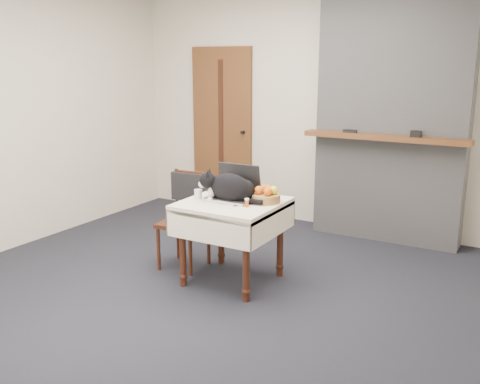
{
  "coord_description": "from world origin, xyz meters",
  "views": [
    {
      "loc": [
        2.27,
        -3.62,
        1.82
      ],
      "look_at": [
        0.19,
        0.0,
        0.8
      ],
      "focal_mm": 40.0,
      "sensor_mm": 36.0,
      "label": 1
    }
  ],
  "objects_px": {
    "side_table": "(232,214)",
    "chair": "(188,206)",
    "cat": "(231,188)",
    "door": "(222,130)",
    "laptop": "(234,190)",
    "cream_jar": "(198,194)",
    "pill_bottle": "(247,202)",
    "fruit_basket": "(266,196)"
  },
  "relations": [
    {
      "from": "door",
      "to": "cat",
      "type": "height_order",
      "value": "door"
    },
    {
      "from": "chair",
      "to": "fruit_basket",
      "type": "bearing_deg",
      "value": -6.07
    },
    {
      "from": "cat",
      "to": "fruit_basket",
      "type": "xyz_separation_m",
      "value": [
        0.26,
        0.12,
        -0.06
      ]
    },
    {
      "from": "cream_jar",
      "to": "fruit_basket",
      "type": "height_order",
      "value": "fruit_basket"
    },
    {
      "from": "side_table",
      "to": "cat",
      "type": "bearing_deg",
      "value": -155.97
    },
    {
      "from": "fruit_basket",
      "to": "chair",
      "type": "distance_m",
      "value": 0.83
    },
    {
      "from": "cat",
      "to": "pill_bottle",
      "type": "relative_size",
      "value": 8.16
    },
    {
      "from": "side_table",
      "to": "chair",
      "type": "height_order",
      "value": "chair"
    },
    {
      "from": "laptop",
      "to": "chair",
      "type": "relative_size",
      "value": 0.45
    },
    {
      "from": "side_table",
      "to": "cat",
      "type": "distance_m",
      "value": 0.23
    },
    {
      "from": "side_table",
      "to": "pill_bottle",
      "type": "relative_size",
      "value": 11.28
    },
    {
      "from": "laptop",
      "to": "cat",
      "type": "bearing_deg",
      "value": -80.39
    },
    {
      "from": "door",
      "to": "cat",
      "type": "distance_m",
      "value": 2.32
    },
    {
      "from": "cream_jar",
      "to": "fruit_basket",
      "type": "xyz_separation_m",
      "value": [
        0.55,
        0.18,
        0.02
      ]
    },
    {
      "from": "laptop",
      "to": "chair",
      "type": "distance_m",
      "value": 0.57
    },
    {
      "from": "door",
      "to": "chair",
      "type": "relative_size",
      "value": 2.3
    },
    {
      "from": "side_table",
      "to": "fruit_basket",
      "type": "relative_size",
      "value": 3.24
    },
    {
      "from": "pill_bottle",
      "to": "chair",
      "type": "distance_m",
      "value": 0.8
    },
    {
      "from": "cream_jar",
      "to": "chair",
      "type": "xyz_separation_m",
      "value": [
        -0.25,
        0.2,
        -0.18
      ]
    },
    {
      "from": "cat",
      "to": "fruit_basket",
      "type": "relative_size",
      "value": 2.35
    },
    {
      "from": "door",
      "to": "laptop",
      "type": "bearing_deg",
      "value": -55.6
    },
    {
      "from": "laptop",
      "to": "pill_bottle",
      "type": "height_order",
      "value": "laptop"
    },
    {
      "from": "pill_bottle",
      "to": "chair",
      "type": "bearing_deg",
      "value": 162.57
    },
    {
      "from": "cream_jar",
      "to": "laptop",
      "type": "bearing_deg",
      "value": 27.43
    },
    {
      "from": "cream_jar",
      "to": "chair",
      "type": "distance_m",
      "value": 0.37
    },
    {
      "from": "door",
      "to": "cream_jar",
      "type": "bearing_deg",
      "value": -63.48
    },
    {
      "from": "chair",
      "to": "laptop",
      "type": "bearing_deg",
      "value": -10.78
    },
    {
      "from": "side_table",
      "to": "cream_jar",
      "type": "bearing_deg",
      "value": -169.13
    },
    {
      "from": "pill_bottle",
      "to": "side_table",
      "type": "bearing_deg",
      "value": 154.08
    },
    {
      "from": "cream_jar",
      "to": "fruit_basket",
      "type": "relative_size",
      "value": 0.32
    },
    {
      "from": "cat",
      "to": "chair",
      "type": "height_order",
      "value": "cat"
    },
    {
      "from": "cat",
      "to": "pill_bottle",
      "type": "height_order",
      "value": "cat"
    },
    {
      "from": "side_table",
      "to": "chair",
      "type": "bearing_deg",
      "value": 165.69
    },
    {
      "from": "door",
      "to": "pill_bottle",
      "type": "height_order",
      "value": "door"
    },
    {
      "from": "laptop",
      "to": "side_table",
      "type": "bearing_deg",
      "value": -71.11
    },
    {
      "from": "door",
      "to": "pill_bottle",
      "type": "distance_m",
      "value": 2.51
    },
    {
      "from": "fruit_basket",
      "to": "chair",
      "type": "relative_size",
      "value": 0.28
    },
    {
      "from": "cream_jar",
      "to": "side_table",
      "type": "bearing_deg",
      "value": 10.87
    },
    {
      "from": "pill_bottle",
      "to": "chair",
      "type": "height_order",
      "value": "chair"
    },
    {
      "from": "side_table",
      "to": "cream_jar",
      "type": "relative_size",
      "value": 10.28
    },
    {
      "from": "side_table",
      "to": "laptop",
      "type": "xyz_separation_m",
      "value": [
        -0.03,
        0.08,
        0.18
      ]
    },
    {
      "from": "door",
      "to": "cat",
      "type": "relative_size",
      "value": 3.54
    }
  ]
}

